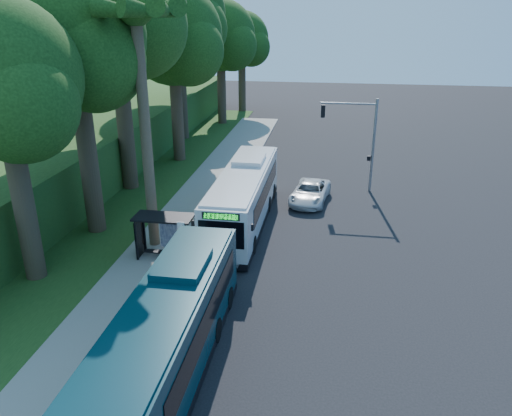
% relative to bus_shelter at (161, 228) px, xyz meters
% --- Properties ---
extents(ground, '(140.00, 140.00, 0.00)m').
position_rel_bus_shelter_xyz_m(ground, '(7.26, 2.86, -1.81)').
color(ground, black).
rests_on(ground, ground).
extents(sidewalk, '(4.50, 70.00, 0.12)m').
position_rel_bus_shelter_xyz_m(sidewalk, '(-0.04, 2.86, -1.75)').
color(sidewalk, gray).
rests_on(sidewalk, ground).
extents(red_curb, '(0.25, 30.00, 0.13)m').
position_rel_bus_shelter_xyz_m(red_curb, '(2.26, -1.14, -1.74)').
color(red_curb, maroon).
rests_on(red_curb, ground).
extents(grass_verge, '(8.00, 70.00, 0.06)m').
position_rel_bus_shelter_xyz_m(grass_verge, '(-5.74, 7.86, -1.78)').
color(grass_verge, '#234719').
rests_on(grass_verge, ground).
extents(bus_shelter, '(3.20, 1.51, 2.55)m').
position_rel_bus_shelter_xyz_m(bus_shelter, '(0.00, 0.00, 0.00)').
color(bus_shelter, black).
rests_on(bus_shelter, ground).
extents(stop_sign_pole, '(0.35, 0.06, 3.17)m').
position_rel_bus_shelter_xyz_m(stop_sign_pole, '(1.86, -2.14, 0.28)').
color(stop_sign_pole, gray).
rests_on(stop_sign_pole, ground).
extents(traffic_signal_pole, '(4.10, 0.30, 7.00)m').
position_rel_bus_shelter_xyz_m(traffic_signal_pole, '(11.04, 12.86, 2.62)').
color(traffic_signal_pole, gray).
rests_on(traffic_signal_pole, ground).
extents(palm_tree, '(4.20, 4.20, 14.40)m').
position_rel_bus_shelter_xyz_m(palm_tree, '(-0.94, 1.36, 10.57)').
color(palm_tree, '#4C3F2D').
rests_on(palm_tree, ground).
extents(hillside_backdrop, '(24.00, 60.00, 8.80)m').
position_rel_bus_shelter_xyz_m(hillside_backdrop, '(-19.04, 17.96, 0.63)').
color(hillside_backdrop, '#234719').
rests_on(hillside_backdrop, ground).
extents(tree_0, '(8.40, 8.00, 15.70)m').
position_rel_bus_shelter_xyz_m(tree_0, '(-5.14, 2.84, 9.40)').
color(tree_0, '#382B1E').
rests_on(tree_0, ground).
extents(tree_1, '(10.50, 10.00, 18.26)m').
position_rel_bus_shelter_xyz_m(tree_1, '(-6.12, 10.84, 10.92)').
color(tree_1, '#382B1E').
rests_on(tree_1, ground).
extents(tree_2, '(8.82, 8.40, 15.12)m').
position_rel_bus_shelter_xyz_m(tree_2, '(-4.64, 18.84, 8.67)').
color(tree_2, '#382B1E').
rests_on(tree_2, ground).
extents(tree_3, '(10.08, 9.60, 17.28)m').
position_rel_bus_shelter_xyz_m(tree_3, '(-6.62, 26.84, 10.17)').
color(tree_3, '#382B1E').
rests_on(tree_3, ground).
extents(tree_4, '(8.40, 8.00, 14.14)m').
position_rel_bus_shelter_xyz_m(tree_4, '(-4.14, 34.84, 7.92)').
color(tree_4, '#382B1E').
rests_on(tree_4, ground).
extents(tree_5, '(7.35, 7.00, 12.86)m').
position_rel_bus_shelter_xyz_m(tree_5, '(-3.16, 42.84, 7.16)').
color(tree_5, '#382B1E').
rests_on(tree_5, ground).
extents(tree_6, '(7.56, 7.20, 13.74)m').
position_rel_bus_shelter_xyz_m(tree_6, '(-5.65, -3.16, 7.90)').
color(tree_6, '#382B1E').
rests_on(tree_6, ground).
extents(white_bus, '(2.83, 12.95, 3.86)m').
position_rel_bus_shelter_xyz_m(white_bus, '(3.67, 5.45, 0.08)').
color(white_bus, silver).
rests_on(white_bus, ground).
extents(teal_bus, '(2.75, 12.65, 3.77)m').
position_rel_bus_shelter_xyz_m(teal_bus, '(3.46, -9.10, 0.03)').
color(teal_bus, '#092C35').
rests_on(teal_bus, ground).
extents(pickup, '(3.04, 5.41, 1.43)m').
position_rel_bus_shelter_xyz_m(pickup, '(7.67, 9.96, -1.09)').
color(pickup, silver).
rests_on(pickup, ground).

